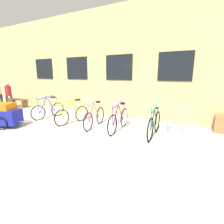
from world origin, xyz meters
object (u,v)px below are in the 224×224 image
at_px(bicycle_purple, 119,120).
at_px(person_browsing, 9,94).
at_px(bicycle_yellow, 72,114).
at_px(bicycle_blue, 48,110).
at_px(bike_trailer, 6,115).
at_px(bicycle_teal, 154,124).
at_px(bicycle_pink, 95,117).
at_px(wooden_bench, 18,101).
at_px(backpack, 7,109).

xyz_separation_m(bicycle_purple, person_browsing, (-7.24, 0.50, 0.50)).
relative_size(bicycle_yellow, person_browsing, 1.03).
distance_m(bicycle_blue, person_browsing, 3.66).
distance_m(bicycle_purple, bicycle_blue, 3.64).
bearing_deg(bike_trailer, person_browsing, 147.27).
distance_m(bicycle_teal, bicycle_pink, 2.26).
bearing_deg(bicycle_purple, bicycle_yellow, -178.06).
relative_size(wooden_bench, person_browsing, 0.96).
xyz_separation_m(bicycle_blue, backpack, (-2.78, -0.27, -0.16)).
distance_m(bicycle_purple, bicycle_teal, 1.25).
distance_m(bicycle_teal, bicycle_yellow, 3.33).
bearing_deg(bike_trailer, wooden_bench, 141.58).
relative_size(person_browsing, backpack, 3.53).
height_order(bicycle_purple, wooden_bench, bicycle_purple).
relative_size(bicycle_purple, bicycle_teal, 1.04).
height_order(bicycle_blue, wooden_bench, bicycle_blue).
bearing_deg(wooden_bench, bicycle_yellow, -12.52).
relative_size(bike_trailer, wooden_bench, 0.99).
xyz_separation_m(bicycle_blue, bicycle_pink, (2.63, -0.13, 0.01)).
xyz_separation_m(bicycle_purple, bicycle_yellow, (-2.08, -0.07, -0.02)).
bearing_deg(bicycle_teal, bicycle_yellow, -178.26).
height_order(bicycle_teal, bicycle_yellow, bicycle_teal).
bearing_deg(bicycle_purple, bicycle_pink, -177.80).
bearing_deg(bike_trailer, bicycle_purple, 22.57).
distance_m(bicycle_blue, wooden_bench, 3.87).
xyz_separation_m(bicycle_blue, bicycle_yellow, (1.56, -0.16, -0.00)).
bearing_deg(person_browsing, bike_trailer, -32.73).
relative_size(bicycle_teal, bike_trailer, 1.18).
distance_m(bike_trailer, backpack, 2.90).
height_order(bicycle_yellow, person_browsing, person_browsing).
distance_m(bicycle_purple, bicycle_yellow, 2.08).
distance_m(bicycle_pink, person_browsing, 6.28).
bearing_deg(wooden_bench, bicycle_blue, -15.21).
bearing_deg(bicycle_purple, bike_trailer, -157.43).
relative_size(bicycle_yellow, backpack, 3.65).
height_order(bicycle_teal, wooden_bench, bicycle_teal).
distance_m(bicycle_purple, backpack, 6.42).
distance_m(wooden_bench, person_browsing, 0.82).
xyz_separation_m(bicycle_pink, person_browsing, (-6.24, 0.54, 0.51)).
relative_size(bicycle_blue, backpack, 3.69).
bearing_deg(bicycle_teal, bicycle_purple, -178.59).
bearing_deg(wooden_bench, bike_trailer, -38.42).
xyz_separation_m(bicycle_yellow, wooden_bench, (-5.29, 1.18, -0.02)).
height_order(bicycle_yellow, bike_trailer, bicycle_yellow).
bearing_deg(bicycle_pink, backpack, -178.53).
bearing_deg(person_browsing, bicycle_teal, -3.17).
bearing_deg(bicycle_pink, person_browsing, 175.05).
relative_size(bicycle_teal, bicycle_yellow, 1.08).
xyz_separation_m(bike_trailer, wooden_bench, (-3.45, 2.74, -0.13)).
relative_size(bicycle_pink, wooden_bench, 1.15).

